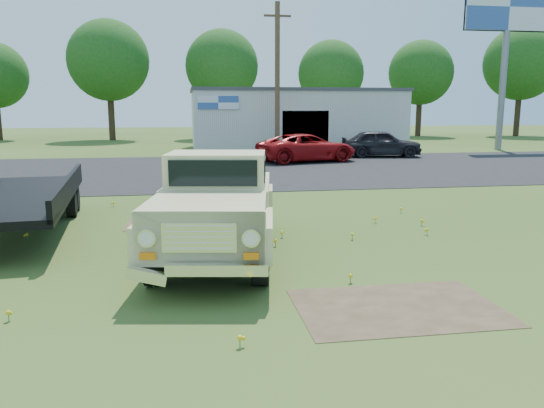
# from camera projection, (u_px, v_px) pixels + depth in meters

# --- Properties ---
(ground) EXTENTS (140.00, 140.00, 0.00)m
(ground) POSITION_uv_depth(u_px,v_px,m) (267.00, 257.00, 10.54)
(ground) COLOR #2D4A17
(ground) RESTS_ON ground
(asphalt_lot) EXTENTS (90.00, 14.00, 0.02)m
(asphalt_lot) POSITION_uv_depth(u_px,v_px,m) (219.00, 170.00, 25.10)
(asphalt_lot) COLOR black
(asphalt_lot) RESTS_ON ground
(dirt_patch_a) EXTENTS (3.00, 2.00, 0.01)m
(dirt_patch_a) POSITION_uv_depth(u_px,v_px,m) (398.00, 308.00, 7.87)
(dirt_patch_a) COLOR #453725
(dirt_patch_a) RESTS_ON ground
(dirt_patch_b) EXTENTS (2.20, 1.60, 0.01)m
(dirt_patch_b) POSITION_uv_depth(u_px,v_px,m) (170.00, 223.00, 13.62)
(dirt_patch_b) COLOR #453725
(dirt_patch_b) RESTS_ON ground
(commercial_building) EXTENTS (14.20, 8.20, 4.15)m
(commercial_building) POSITION_uv_depth(u_px,v_px,m) (293.00, 119.00, 37.32)
(commercial_building) COLOR #B9B9B5
(commercial_building) RESTS_ON ground
(billboard) EXTENTS (6.10, 0.45, 11.05)m
(billboard) POSITION_uv_depth(u_px,v_px,m) (507.00, 22.00, 35.50)
(billboard) COLOR slate
(billboard) RESTS_ON ground
(utility_pole_mid) EXTENTS (1.60, 0.30, 9.00)m
(utility_pole_mid) POSITION_uv_depth(u_px,v_px,m) (277.00, 79.00, 31.70)
(utility_pole_mid) COLOR #453420
(utility_pole_mid) RESTS_ON ground
(treeline_c) EXTENTS (7.04, 7.04, 10.47)m
(treeline_c) POSITION_uv_depth(u_px,v_px,m) (108.00, 61.00, 46.37)
(treeline_c) COLOR #342517
(treeline_c) RESTS_ON ground
(treeline_d) EXTENTS (6.72, 6.72, 10.00)m
(treeline_d) POSITION_uv_depth(u_px,v_px,m) (222.00, 67.00, 48.98)
(treeline_d) COLOR #342517
(treeline_d) RESTS_ON ground
(treeline_e) EXTENTS (6.08, 6.08, 9.04)m
(treeline_e) POSITION_uv_depth(u_px,v_px,m) (331.00, 74.00, 49.22)
(treeline_e) COLOR #342517
(treeline_e) RESTS_ON ground
(treeline_f) EXTENTS (6.40, 6.40, 9.52)m
(treeline_f) POSITION_uv_depth(u_px,v_px,m) (421.00, 73.00, 53.17)
(treeline_f) COLOR #342517
(treeline_f) RESTS_ON ground
(treeline_g) EXTENTS (7.36, 7.36, 10.95)m
(treeline_g) POSITION_uv_depth(u_px,v_px,m) (522.00, 63.00, 53.12)
(treeline_g) COLOR #342517
(treeline_g) RESTS_ON ground
(vintage_pickup_truck) EXTENTS (3.12, 6.02, 2.08)m
(vintage_pickup_truck) POSITION_uv_depth(u_px,v_px,m) (217.00, 205.00, 10.42)
(vintage_pickup_truck) COLOR beige
(vintage_pickup_truck) RESTS_ON ground
(flatbed_trailer) EXTENTS (3.16, 7.48, 1.98)m
(flatbed_trailer) POSITION_uv_depth(u_px,v_px,m) (16.00, 191.00, 12.45)
(flatbed_trailer) COLOR black
(flatbed_trailer) RESTS_ON ground
(red_pickup) EXTENTS (5.84, 3.73, 1.50)m
(red_pickup) POSITION_uv_depth(u_px,v_px,m) (307.00, 148.00, 28.59)
(red_pickup) COLOR maroon
(red_pickup) RESTS_ON ground
(dark_sedan) EXTENTS (4.94, 2.64, 1.60)m
(dark_sedan) POSITION_uv_depth(u_px,v_px,m) (381.00, 144.00, 31.40)
(dark_sedan) COLOR black
(dark_sedan) RESTS_ON ground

